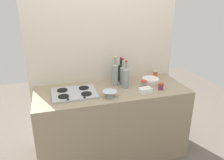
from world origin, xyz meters
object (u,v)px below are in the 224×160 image
Objects in this scene: butter_dish at (145,90)px; wine_bottle_leftmost at (115,74)px; condiment_jar_front at (155,74)px; condiment_jar_rear at (161,86)px; wine_bottle_rightmost at (121,72)px; plate_stack at (150,81)px; condiment_jar_spare at (144,84)px; mixing_bowl at (110,94)px; stovetop_hob at (74,93)px; wine_bottle_mid_left at (123,74)px; wine_bottle_mid_right at (126,77)px.

wine_bottle_leftmost is at bearing 129.17° from butter_dish.
wine_bottle_leftmost is at bearing -170.94° from condiment_jar_front.
condiment_jar_front is at bearing 73.51° from condiment_jar_rear.
wine_bottle_rightmost is 0.55m from condiment_jar_rear.
condiment_jar_rear is at bearing -79.50° from plate_stack.
condiment_jar_spare is (0.31, -0.17, -0.10)m from wine_bottle_leftmost.
mixing_bowl is 0.42m from butter_dish.
wine_bottle_leftmost reaches higher than stovetop_hob.
condiment_jar_front reaches higher than stovetop_hob.
condiment_jar_front is (0.33, 0.42, 0.02)m from butter_dish.
mixing_bowl is (-0.27, -0.43, -0.09)m from wine_bottle_rightmost.
wine_bottle_mid_left is 4.33× the size of condiment_jar_rear.
wine_bottle_rightmost is 0.52m from mixing_bowl.
plate_stack is 0.21m from condiment_jar_rear.
wine_bottle_leftmost reaches higher than condiment_jar_spare.
condiment_jar_spare is (-0.28, -0.27, -0.01)m from condiment_jar_front.
stovetop_hob is 3.06× the size of mixing_bowl.
wine_bottle_mid_right is 0.23m from condiment_jar_spare.
condiment_jar_rear is at bearing 11.62° from butter_dish.
condiment_jar_front is (0.15, 0.16, 0.02)m from plate_stack.
mixing_bowl is 0.64m from condiment_jar_rear.
condiment_jar_spare reaches higher than mixing_bowl.
mixing_bowl is (-0.25, -0.20, -0.09)m from wine_bottle_mid_right.
condiment_jar_front is at bearing 28.43° from mixing_bowl.
wine_bottle_mid_right is 0.29m from butter_dish.
wine_bottle_mid_left reaches higher than wine_bottle_rightmost.
butter_dish is (0.78, -0.19, 0.02)m from stovetop_hob.
wine_bottle_leftmost reaches higher than butter_dish.
stovetop_hob is 3.52× the size of butter_dish.
condiment_jar_rear reaches higher than mixing_bowl.
plate_stack is 2.44× the size of condiment_jar_spare.
wine_bottle_leftmost is at bearing 150.17° from condiment_jar_rear.
stovetop_hob is 0.63m from wine_bottle_mid_right.
wine_bottle_mid_left is at bearing -171.28° from condiment_jar_front.
wine_bottle_mid_left is 2.03× the size of mixing_bowl.
wine_bottle_rightmost is (0.01, 0.11, -0.00)m from wine_bottle_mid_left.
wine_bottle_leftmost is 3.50× the size of condiment_jar_front.
wine_bottle_leftmost is at bearing 14.66° from stovetop_hob.
condiment_jar_spare is (0.20, -0.19, -0.08)m from wine_bottle_mid_left.
stovetop_hob is at bearing -175.98° from plate_stack.
condiment_jar_spare is at bearing -142.64° from plate_stack.
plate_stack is 2.85× the size of condiment_jar_rear.
plate_stack is 0.22m from condiment_jar_front.
plate_stack reaches higher than butter_dish.
wine_bottle_rightmost is at bearing 122.92° from condiment_jar_spare.
stovetop_hob is at bearing 172.04° from condiment_jar_rear.
wine_bottle_mid_left is 0.11m from wine_bottle_rightmost.
plate_stack is 0.65× the size of wine_bottle_mid_right.
plate_stack is 0.66× the size of wine_bottle_mid_left.
butter_dish is (0.16, -0.21, -0.10)m from wine_bottle_mid_right.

